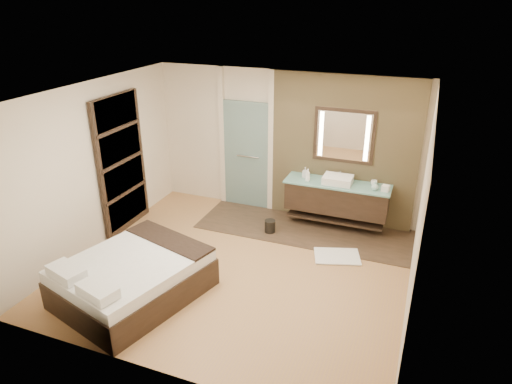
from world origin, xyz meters
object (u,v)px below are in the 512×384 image
at_px(vanity, 337,197).
at_px(bed, 133,278).
at_px(mirror_unit, 344,136).
at_px(waste_bin, 270,226).

distance_m(vanity, bed, 3.79).
height_order(vanity, bed, vanity).
distance_m(mirror_unit, waste_bin, 2.04).
relative_size(bed, waste_bin, 9.44).
height_order(vanity, waste_bin, vanity).
distance_m(mirror_unit, bed, 4.20).
bearing_deg(waste_bin, bed, -115.50).
xyz_separation_m(mirror_unit, bed, (-2.19, -3.31, -1.35)).
relative_size(mirror_unit, bed, 0.48).
bearing_deg(vanity, waste_bin, -148.23).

